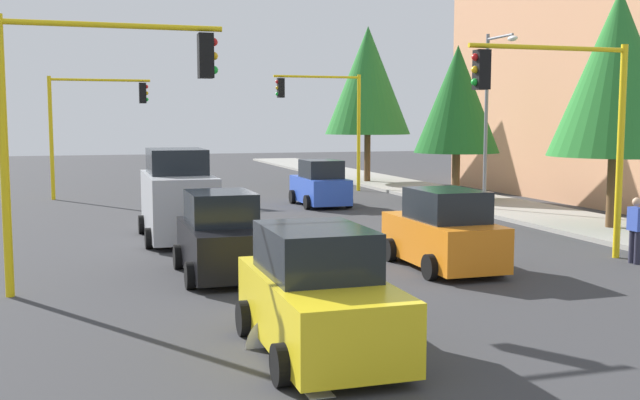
% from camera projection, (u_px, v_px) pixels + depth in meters
% --- Properties ---
extents(ground_plane, '(120.00, 120.00, 0.00)m').
position_uv_depth(ground_plane, '(287.00, 237.00, 23.41)').
color(ground_plane, '#353538').
extents(sidewalk_kerb, '(80.00, 4.00, 0.15)m').
position_uv_depth(sidewalk_kerb, '(500.00, 206.00, 31.23)').
color(sidewalk_kerb, gray).
rests_on(sidewalk_kerb, ground).
extents(lane_arrow_near, '(2.40, 1.10, 1.10)m').
position_uv_depth(lane_arrow_near, '(287.00, 356.00, 11.59)').
color(lane_arrow_near, silver).
rests_on(lane_arrow_near, ground).
extents(traffic_signal_far_right, '(0.36, 4.59, 5.66)m').
position_uv_depth(traffic_signal_far_right, '(92.00, 113.00, 34.62)').
color(traffic_signal_far_right, yellow).
rests_on(traffic_signal_far_right, ground).
extents(traffic_signal_near_left, '(0.36, 4.59, 5.60)m').
position_uv_depth(traffic_signal_near_left, '(562.00, 108.00, 18.96)').
color(traffic_signal_near_left, yellow).
rests_on(traffic_signal_near_left, ground).
extents(traffic_signal_near_right, '(0.36, 4.59, 5.77)m').
position_uv_depth(traffic_signal_near_right, '(94.00, 100.00, 15.61)').
color(traffic_signal_near_right, yellow).
rests_on(traffic_signal_near_right, ground).
extents(traffic_signal_far_left, '(0.36, 4.59, 5.98)m').
position_uv_depth(traffic_signal_far_left, '(326.00, 109.00, 37.95)').
color(traffic_signal_far_left, yellow).
rests_on(traffic_signal_far_left, ground).
extents(street_lamp_curbside, '(2.15, 0.28, 7.00)m').
position_uv_depth(street_lamp_curbside, '(492.00, 102.00, 29.08)').
color(street_lamp_curbside, slate).
rests_on(street_lamp_curbside, ground).
extents(tree_roadside_near, '(4.29, 4.29, 7.85)m').
position_uv_depth(tree_roadside_near, '(617.00, 73.00, 24.04)').
color(tree_roadside_near, brown).
rests_on(tree_roadside_near, ground).
extents(tree_roadside_far, '(4.90, 4.90, 8.98)m').
position_uv_depth(tree_roadside_far, '(368.00, 81.00, 42.67)').
color(tree_roadside_far, brown).
rests_on(tree_roadside_far, ground).
extents(tree_roadside_mid, '(3.83, 3.83, 6.99)m').
position_uv_depth(tree_roadside_mid, '(457.00, 100.00, 33.46)').
color(tree_roadside_mid, brown).
rests_on(tree_roadside_mid, ground).
extents(delivery_van_silver, '(4.80, 2.22, 2.77)m').
position_uv_depth(delivery_van_silver, '(178.00, 198.00, 22.91)').
color(delivery_van_silver, '#B2B5BA').
rests_on(delivery_van_silver, ground).
extents(car_orange, '(3.88, 1.98, 1.98)m').
position_uv_depth(car_orange, '(443.00, 232.00, 18.38)').
color(car_orange, orange).
rests_on(car_orange, ground).
extents(car_black, '(3.75, 2.01, 1.98)m').
position_uv_depth(car_black, '(222.00, 238.00, 17.52)').
color(car_black, black).
rests_on(car_black, ground).
extents(car_blue, '(3.78, 2.00, 1.98)m').
position_uv_depth(car_blue, '(320.00, 185.00, 31.91)').
color(car_blue, blue).
rests_on(car_blue, ground).
extents(car_yellow, '(4.13, 2.07, 1.98)m').
position_uv_depth(car_yellow, '(318.00, 296.00, 11.73)').
color(car_yellow, yellow).
rests_on(car_yellow, ground).
extents(pedestrian_crossing, '(0.40, 0.24, 1.70)m').
position_uv_depth(pedestrian_crossing, '(636.00, 228.00, 18.98)').
color(pedestrian_crossing, '#262638').
rests_on(pedestrian_crossing, ground).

